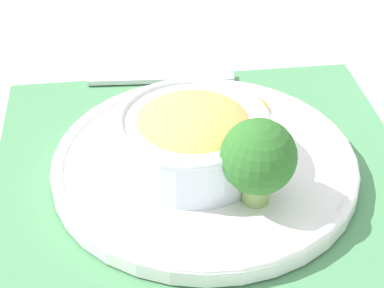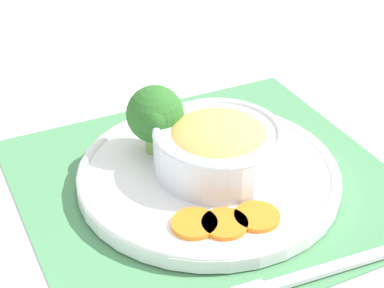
{
  "view_description": "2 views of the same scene",
  "coord_description": "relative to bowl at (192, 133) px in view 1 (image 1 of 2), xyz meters",
  "views": [
    {
      "loc": [
        0.5,
        -0.11,
        0.42
      ],
      "look_at": [
        0.01,
        -0.02,
        0.05
      ],
      "focal_mm": 60.0,
      "sensor_mm": 36.0,
      "label": 1
    },
    {
      "loc": [
        -0.53,
        0.32,
        0.45
      ],
      "look_at": [
        0.02,
        0.01,
        0.05
      ],
      "focal_mm": 60.0,
      "sensor_mm": 36.0,
      "label": 2
    }
  ],
  "objects": [
    {
      "name": "fork",
      "position": [
        -0.18,
        0.01,
        -0.04
      ],
      "size": [
        0.04,
        0.18,
        0.01
      ],
      "rotation": [
        0.0,
        0.0,
        -0.13
      ],
      "color": "silver",
      "rests_on": "placemat"
    },
    {
      "name": "carrot_slice_middle",
      "position": [
        -0.09,
        0.05,
        -0.03
      ],
      "size": [
        0.05,
        0.05,
        0.01
      ],
      "color": "orange",
      "rests_on": "plate"
    },
    {
      "name": "broccoli_floret",
      "position": [
        0.07,
        0.05,
        0.02
      ],
      "size": [
        0.07,
        0.07,
        0.09
      ],
      "color": "#84AD5B",
      "rests_on": "plate"
    },
    {
      "name": "placemat",
      "position": [
        0.0,
        0.01,
        -0.05
      ],
      "size": [
        0.43,
        0.45,
        0.0
      ],
      "color": "#4C8C59",
      "rests_on": "ground_plane"
    },
    {
      "name": "carrot_slice_far",
      "position": [
        -0.1,
        0.02,
        -0.03
      ],
      "size": [
        0.05,
        0.05,
        0.01
      ],
      "color": "orange",
      "rests_on": "plate"
    },
    {
      "name": "plate",
      "position": [
        0.0,
        0.01,
        -0.04
      ],
      "size": [
        0.31,
        0.31,
        0.02
      ],
      "color": "white",
      "rests_on": "placemat"
    },
    {
      "name": "ground_plane",
      "position": [
        0.0,
        0.01,
        -0.05
      ],
      "size": [
        4.0,
        4.0,
        0.0
      ],
      "primitive_type": "plane",
      "color": "white"
    },
    {
      "name": "bowl",
      "position": [
        0.0,
        0.0,
        0.0
      ],
      "size": [
        0.15,
        0.15,
        0.06
      ],
      "color": "silver",
      "rests_on": "plate"
    },
    {
      "name": "carrot_slice_near",
      "position": [
        -0.08,
        0.08,
        -0.03
      ],
      "size": [
        0.05,
        0.05,
        0.01
      ],
      "color": "orange",
      "rests_on": "plate"
    }
  ]
}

